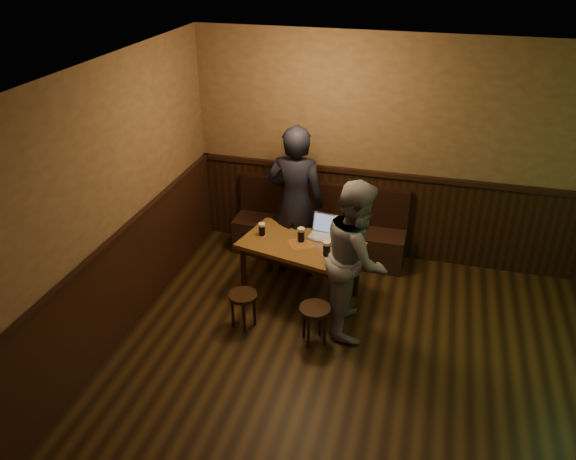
% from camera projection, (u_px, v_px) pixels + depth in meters
% --- Properties ---
extents(room, '(5.04, 6.04, 2.84)m').
position_uv_depth(room, '(358.00, 297.00, 4.49)').
color(room, black).
rests_on(room, ground).
extents(bench, '(2.20, 0.50, 0.95)m').
position_uv_depth(bench, '(319.00, 233.00, 7.25)').
color(bench, black).
rests_on(bench, ground).
extents(pub_table, '(1.44, 1.02, 0.70)m').
position_uv_depth(pub_table, '(301.00, 251.00, 6.28)').
color(pub_table, brown).
rests_on(pub_table, ground).
extents(stool_left, '(0.40, 0.40, 0.41)m').
position_uv_depth(stool_left, '(243.00, 300.00, 5.92)').
color(stool_left, black).
rests_on(stool_left, ground).
extents(stool_right, '(0.40, 0.40, 0.43)m').
position_uv_depth(stool_right, '(315.00, 314.00, 5.68)').
color(stool_right, black).
rests_on(stool_right, ground).
extents(pint_left, '(0.10, 0.10, 0.16)m').
position_uv_depth(pint_left, '(262.00, 229.00, 6.36)').
color(pint_left, maroon).
rests_on(pint_left, pub_table).
extents(pint_mid, '(0.11, 0.11, 0.17)m').
position_uv_depth(pint_mid, '(301.00, 235.00, 6.24)').
color(pint_mid, maroon).
rests_on(pint_mid, pub_table).
extents(pint_right, '(0.11, 0.11, 0.17)m').
position_uv_depth(pint_right, '(327.00, 249.00, 5.97)').
color(pint_right, maroon).
rests_on(pint_right, pub_table).
extents(laptop, '(0.38, 0.32, 0.24)m').
position_uv_depth(laptop, '(325.00, 231.00, 6.36)').
color(laptop, silver).
rests_on(laptop, pub_table).
extents(menu, '(0.27, 0.24, 0.00)m').
position_uv_depth(menu, '(337.00, 260.00, 5.93)').
color(menu, silver).
rests_on(menu, pub_table).
extents(person_suit, '(0.70, 0.47, 1.89)m').
position_uv_depth(person_suit, '(296.00, 203.00, 6.58)').
color(person_suit, black).
rests_on(person_suit, ground).
extents(person_grey, '(0.76, 0.91, 1.68)m').
position_uv_depth(person_grey, '(356.00, 258.00, 5.70)').
color(person_grey, gray).
rests_on(person_grey, ground).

